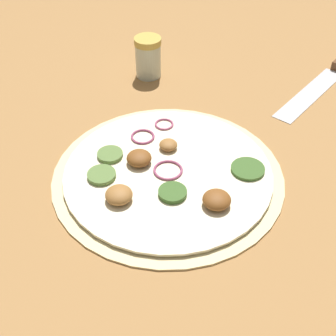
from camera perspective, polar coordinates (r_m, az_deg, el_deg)
ground_plane at (r=0.69m, az=0.00°, el=-1.01°), size 3.00×3.00×0.00m
pizza at (r=0.68m, az=-0.11°, el=-0.72°), size 0.34×0.34×0.03m
spice_jar at (r=0.91m, az=-2.58°, el=13.37°), size 0.05×0.05×0.08m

